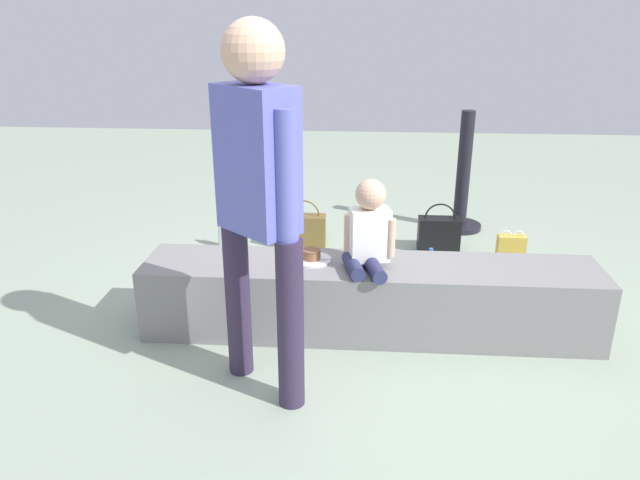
{
  "coord_description": "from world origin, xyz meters",
  "views": [
    {
      "loc": [
        -0.06,
        -3.0,
        1.7
      ],
      "look_at": [
        -0.25,
        -0.3,
        0.66
      ],
      "focal_mm": 33.56,
      "sensor_mm": 36.0,
      "label": 1
    }
  ],
  "objects_px": {
    "water_bottle_far_side": "(430,263)",
    "handbag_brown_canvas": "(304,230)",
    "gift_bag": "(510,258)",
    "cake_plate": "(312,257)",
    "child_seated": "(369,230)",
    "adult_standing": "(258,184)",
    "water_bottle_near_gift": "(223,234)",
    "handbag_black_leather": "(439,233)",
    "party_cup_red": "(513,259)"
  },
  "relations": [
    {
      "from": "cake_plate",
      "to": "handbag_black_leather",
      "type": "relative_size",
      "value": 0.61
    },
    {
      "from": "party_cup_red",
      "to": "handbag_black_leather",
      "type": "xyz_separation_m",
      "value": [
        -0.5,
        0.26,
        0.09
      ]
    },
    {
      "from": "water_bottle_near_gift",
      "to": "handbag_black_leather",
      "type": "height_order",
      "value": "handbag_black_leather"
    },
    {
      "from": "gift_bag",
      "to": "handbag_brown_canvas",
      "type": "distance_m",
      "value": 1.51
    },
    {
      "from": "party_cup_red",
      "to": "handbag_brown_canvas",
      "type": "height_order",
      "value": "handbag_brown_canvas"
    },
    {
      "from": "water_bottle_near_gift",
      "to": "water_bottle_far_side",
      "type": "xyz_separation_m",
      "value": [
        1.54,
        -0.41,
        -0.02
      ]
    },
    {
      "from": "water_bottle_near_gift",
      "to": "party_cup_red",
      "type": "height_order",
      "value": "water_bottle_near_gift"
    },
    {
      "from": "gift_bag",
      "to": "party_cup_red",
      "type": "xyz_separation_m",
      "value": [
        0.09,
        0.25,
        -0.11
      ]
    },
    {
      "from": "child_seated",
      "to": "water_bottle_near_gift",
      "type": "height_order",
      "value": "child_seated"
    },
    {
      "from": "child_seated",
      "to": "gift_bag",
      "type": "xyz_separation_m",
      "value": [
        0.95,
        0.78,
        -0.46
      ]
    },
    {
      "from": "water_bottle_far_side",
      "to": "handbag_brown_canvas",
      "type": "distance_m",
      "value": 1.02
    },
    {
      "from": "party_cup_red",
      "to": "handbag_black_leather",
      "type": "distance_m",
      "value": 0.57
    },
    {
      "from": "gift_bag",
      "to": "handbag_brown_canvas",
      "type": "relative_size",
      "value": 0.94
    },
    {
      "from": "cake_plate",
      "to": "water_bottle_near_gift",
      "type": "xyz_separation_m",
      "value": [
        -0.79,
        1.18,
        -0.32
      ]
    },
    {
      "from": "adult_standing",
      "to": "handbag_brown_canvas",
      "type": "height_order",
      "value": "adult_standing"
    },
    {
      "from": "cake_plate",
      "to": "water_bottle_far_side",
      "type": "distance_m",
      "value": 1.13
    },
    {
      "from": "handbag_black_leather",
      "to": "adult_standing",
      "type": "bearing_deg",
      "value": -119.25
    },
    {
      "from": "child_seated",
      "to": "water_bottle_near_gift",
      "type": "relative_size",
      "value": 2.13
    },
    {
      "from": "child_seated",
      "to": "adult_standing",
      "type": "distance_m",
      "value": 0.83
    },
    {
      "from": "child_seated",
      "to": "handbag_black_leather",
      "type": "xyz_separation_m",
      "value": [
        0.54,
        1.29,
        -0.48
      ]
    },
    {
      "from": "gift_bag",
      "to": "water_bottle_far_side",
      "type": "bearing_deg",
      "value": 173.82
    },
    {
      "from": "child_seated",
      "to": "gift_bag",
      "type": "relative_size",
      "value": 1.36
    },
    {
      "from": "adult_standing",
      "to": "party_cup_red",
      "type": "bearing_deg",
      "value": 45.96
    },
    {
      "from": "party_cup_red",
      "to": "handbag_brown_canvas",
      "type": "distance_m",
      "value": 1.54
    },
    {
      "from": "child_seated",
      "to": "party_cup_red",
      "type": "xyz_separation_m",
      "value": [
        1.04,
        1.03,
        -0.57
      ]
    },
    {
      "from": "adult_standing",
      "to": "handbag_brown_canvas",
      "type": "relative_size",
      "value": 4.46
    },
    {
      "from": "cake_plate",
      "to": "water_bottle_near_gift",
      "type": "bearing_deg",
      "value": 123.68
    },
    {
      "from": "water_bottle_near_gift",
      "to": "handbag_brown_canvas",
      "type": "relative_size",
      "value": 0.6
    },
    {
      "from": "party_cup_red",
      "to": "gift_bag",
      "type": "bearing_deg",
      "value": -109.26
    },
    {
      "from": "cake_plate",
      "to": "party_cup_red",
      "type": "bearing_deg",
      "value": 35.6
    },
    {
      "from": "water_bottle_far_side",
      "to": "party_cup_red",
      "type": "relative_size",
      "value": 1.94
    },
    {
      "from": "gift_bag",
      "to": "water_bottle_near_gift",
      "type": "bearing_deg",
      "value": 167.13
    },
    {
      "from": "child_seated",
      "to": "water_bottle_near_gift",
      "type": "xyz_separation_m",
      "value": [
        -1.1,
        1.25,
        -0.51
      ]
    },
    {
      "from": "gift_bag",
      "to": "handbag_brown_canvas",
      "type": "bearing_deg",
      "value": 160.5
    },
    {
      "from": "gift_bag",
      "to": "handbag_black_leather",
      "type": "height_order",
      "value": "handbag_black_leather"
    },
    {
      "from": "child_seated",
      "to": "party_cup_red",
      "type": "relative_size",
      "value": 4.88
    },
    {
      "from": "adult_standing",
      "to": "water_bottle_near_gift",
      "type": "distance_m",
      "value": 2.1
    },
    {
      "from": "child_seated",
      "to": "handbag_brown_canvas",
      "type": "distance_m",
      "value": 1.45
    },
    {
      "from": "handbag_black_leather",
      "to": "handbag_brown_canvas",
      "type": "height_order",
      "value": "handbag_brown_canvas"
    },
    {
      "from": "water_bottle_far_side",
      "to": "handbag_brown_canvas",
      "type": "height_order",
      "value": "handbag_brown_canvas"
    },
    {
      "from": "handbag_black_leather",
      "to": "water_bottle_near_gift",
      "type": "bearing_deg",
      "value": -178.58
    },
    {
      "from": "cake_plate",
      "to": "handbag_brown_canvas",
      "type": "relative_size",
      "value": 0.6
    },
    {
      "from": "cake_plate",
      "to": "gift_bag",
      "type": "xyz_separation_m",
      "value": [
        1.26,
        0.72,
        -0.26
      ]
    },
    {
      "from": "child_seated",
      "to": "handbag_brown_canvas",
      "type": "height_order",
      "value": "child_seated"
    },
    {
      "from": "water_bottle_near_gift",
      "to": "water_bottle_far_side",
      "type": "height_order",
      "value": "water_bottle_near_gift"
    },
    {
      "from": "adult_standing",
      "to": "handbag_black_leather",
      "type": "bearing_deg",
      "value": 60.75
    },
    {
      "from": "child_seated",
      "to": "handbag_brown_canvas",
      "type": "relative_size",
      "value": 1.29
    },
    {
      "from": "water_bottle_near_gift",
      "to": "handbag_black_leather",
      "type": "relative_size",
      "value": 0.61
    },
    {
      "from": "handbag_black_leather",
      "to": "gift_bag",
      "type": "bearing_deg",
      "value": -51.27
    },
    {
      "from": "adult_standing",
      "to": "water_bottle_near_gift",
      "type": "bearing_deg",
      "value": 108.96
    }
  ]
}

